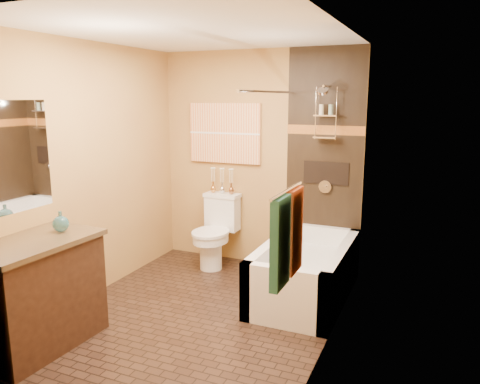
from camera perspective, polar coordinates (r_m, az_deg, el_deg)
The scene contains 22 objects.
floor at distance 4.50m, azimuth -4.94°, elevation -14.51°, with size 3.00×3.00×0.00m, color black.
wall_left at distance 4.79m, azimuth -17.96°, elevation 2.29°, with size 0.02×3.00×2.50m, color #AB8742.
wall_right at distance 3.70m, azimuth 11.33°, elevation 0.01°, with size 0.02×3.00×2.50m, color #AB8742.
wall_back at distance 5.46m, azimuth 2.29°, elevation 3.92°, with size 2.40×0.02×2.50m, color #AB8742.
wall_front at distance 2.91m, azimuth -19.45°, elevation -3.56°, with size 2.40×0.02×2.50m, color #AB8742.
ceiling at distance 4.08m, azimuth -5.58°, elevation 18.89°, with size 3.00×3.00×0.00m, color silver.
alcove_tile_back at distance 5.22m, azimuth 10.22°, elevation 3.39°, with size 0.85×0.01×2.50m, color black.
alcove_tile_right at distance 4.43m, azimuth 13.23°, elevation 1.81°, with size 0.01×1.50×2.50m, color black.
mosaic_band_back at distance 5.17m, azimuth 10.34°, elevation 7.44°, with size 0.85×0.01×0.10m, color brown.
mosaic_band_right at distance 4.38m, azimuth 13.32°, elevation 6.60°, with size 0.01×1.50×0.10m, color brown.
alcove_niche at distance 5.23m, azimuth 10.43°, elevation 2.28°, with size 0.50×0.01×0.25m, color black.
shower_fixtures at distance 5.07m, azimuth 10.38°, elevation 7.87°, with size 0.24×0.33×1.16m.
curtain_rod at distance 4.57m, azimuth 3.71°, elevation 12.09°, with size 0.03×0.03×1.55m, color silver.
towel_bar at distance 2.67m, azimuth 5.70°, elevation 0.14°, with size 0.02×0.02×0.55m, color silver.
towel_teal at distance 2.62m, azimuth 4.92°, elevation -6.19°, with size 0.05×0.22×0.52m, color #1B565C.
towel_rust at distance 2.86m, azimuth 6.58°, elevation -4.71°, with size 0.05×0.22×0.52m, color maroon.
sunset_painting at distance 5.57m, azimuth -1.87°, elevation 7.18°, with size 0.90×0.04×0.70m, color orange.
bathtub at distance 4.78m, azimuth 8.01°, elevation -10.08°, with size 0.80×1.50×0.55m.
toilet at distance 5.53m, azimuth -3.00°, elevation -4.75°, with size 0.43×0.63×0.84m.
vanity at distance 4.13m, azimuth -23.57°, elevation -11.22°, with size 0.67×1.03×0.89m.
teal_bottle at distance 4.10m, azimuth -21.03°, elevation -3.39°, with size 0.13×0.13×0.21m, color #24626C, non-canonical shape.
bud_vases at distance 5.56m, azimuth -2.20°, elevation 1.46°, with size 0.30×0.06×0.30m.
Camera 1 is at (1.94, -3.55, 1.98)m, focal length 35.00 mm.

